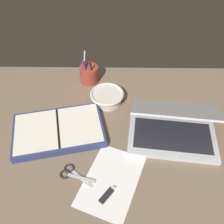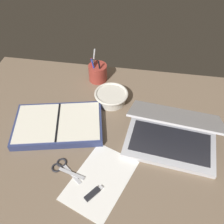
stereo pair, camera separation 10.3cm
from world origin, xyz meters
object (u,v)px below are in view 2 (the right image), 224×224
Objects in this scene: laptop at (172,134)px; bowl at (111,97)px; scissors at (62,167)px; pen_cup at (98,72)px; planner at (58,124)px.

bowl is at bearing 150.90° from laptop.
scissors is (-12.31, -38.40, -2.64)cm from bowl.
pen_cup reaches higher than scissors.
bowl is 1.18× the size of scissors.
pen_cup is 1.22× the size of scissors.
pen_cup is (-36.73, 34.69, -0.18)cm from laptop.
laptop is at bearing -43.36° from pen_cup.
bowl is 40.41cm from scissors.
laptop is 47.08cm from planner.
planner is (-19.62, -19.28, -1.26)cm from bowl.
scissors is (7.31, -19.13, -1.38)cm from planner.
scissors is at bearing -107.77° from bowl.
pen_cup is at bearing 143.14° from laptop.
laptop is 33.71cm from bowl.
laptop is 0.93× the size of planner.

